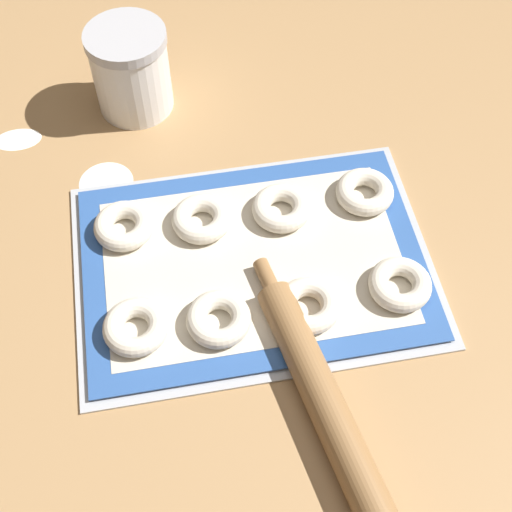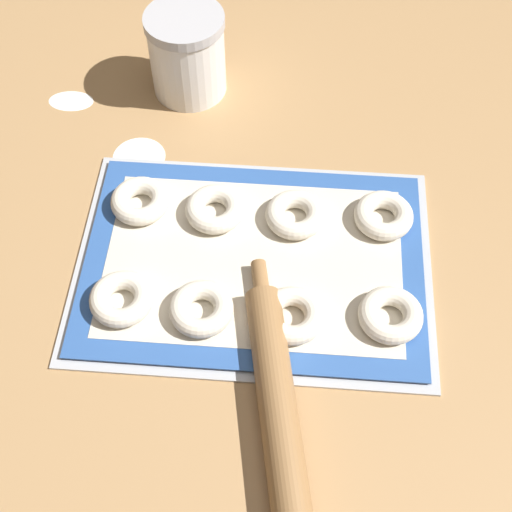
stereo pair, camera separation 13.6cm
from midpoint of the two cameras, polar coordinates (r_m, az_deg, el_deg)
name	(u,v)px [view 2 (the right image)]	position (r m, az deg, el deg)	size (l,w,h in m)	color
ground_plane	(254,265)	(0.98, 3.76, -1.11)	(2.80, 2.80, 0.00)	#A87F51
baking_tray	(256,264)	(0.98, 3.96, -1.08)	(0.49, 0.35, 0.01)	#B2B5BA
baking_mat	(256,262)	(0.97, 3.98, -0.91)	(0.46, 0.33, 0.00)	#2D569E
bagel_front_far_left	(121,299)	(0.93, -6.66, -3.88)	(0.08, 0.08, 0.03)	silver
bagel_front_mid_left	(201,309)	(0.92, -0.19, -4.71)	(0.08, 0.08, 0.03)	silver
bagel_front_mid_right	(292,315)	(0.92, 7.14, -5.21)	(0.08, 0.08, 0.03)	silver
bagel_front_far_right	(390,315)	(0.94, 14.82, -5.04)	(0.08, 0.08, 0.03)	silver
bagel_back_far_left	(140,201)	(1.02, -5.55, 4.02)	(0.08, 0.08, 0.03)	silver
bagel_back_mid_left	(215,209)	(1.01, 0.52, 3.37)	(0.08, 0.08, 0.03)	silver
bagel_back_mid_right	(295,215)	(1.01, 7.01, 2.91)	(0.08, 0.08, 0.03)	silver
bagel_back_far_right	(384,216)	(1.03, 13.93, 2.78)	(0.08, 0.08, 0.03)	silver
flour_canister	(187,54)	(1.16, -2.11, 15.60)	(0.12, 0.12, 0.14)	white
rolling_pin	(282,439)	(0.85, 6.82, -14.86)	(0.12, 0.49, 0.05)	olive
flour_patch_near	(71,100)	(1.21, -11.48, 11.82)	(0.07, 0.05, 0.00)	white
flour_patch_far	(139,156)	(1.11, -5.91, 7.62)	(0.08, 0.08, 0.00)	white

